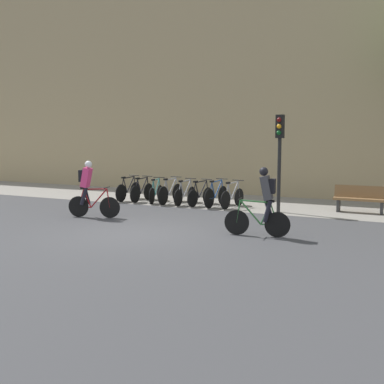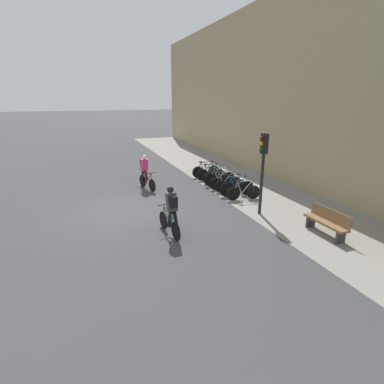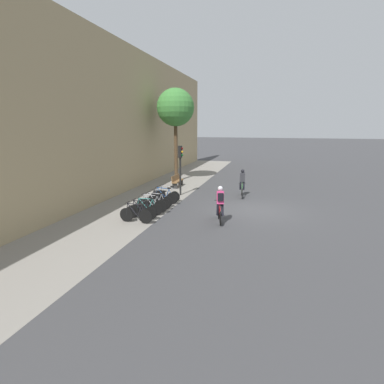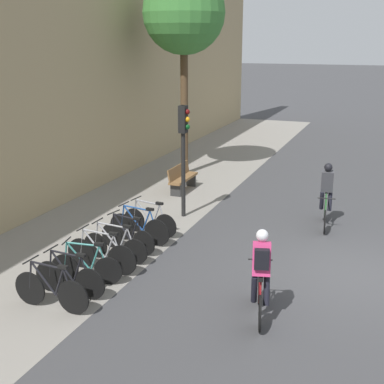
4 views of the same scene
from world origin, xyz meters
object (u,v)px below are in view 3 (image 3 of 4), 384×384
at_px(parked_bike_1, 142,211).
at_px(parked_bike_3, 152,204).
at_px(parked_bike_0, 136,215).
at_px(traffic_light_pole, 180,161).
at_px(parked_bike_2, 147,208).
at_px(parked_bike_4, 156,202).
at_px(parked_bike_6, 164,197).
at_px(cyclist_grey, 242,182).
at_px(parked_bike_7, 168,195).
at_px(bench, 177,181).
at_px(parked_bike_5, 160,199).
at_px(cyclist_pink, 220,203).

distance_m(parked_bike_1, parked_bike_3, 1.24).
xyz_separation_m(parked_bike_0, traffic_light_pole, (6.09, -0.27, 1.84)).
bearing_deg(parked_bike_1, parked_bike_2, -0.07).
distance_m(parked_bike_4, parked_bike_6, 1.24).
distance_m(parked_bike_1, parked_bike_2, 0.62).
height_order(cyclist_grey, parked_bike_7, cyclist_grey).
xyz_separation_m(parked_bike_4, bench, (6.07, 0.79, 0.09)).
bearing_deg(parked_bike_7, parked_bike_2, -180.00).
bearing_deg(bench, cyclist_grey, -109.40).
distance_m(parked_bike_0, parked_bike_4, 2.49).
relative_size(parked_bike_3, parked_bike_7, 1.08).
xyz_separation_m(parked_bike_3, parked_bike_6, (1.86, 0.00, -0.00)).
xyz_separation_m(parked_bike_4, traffic_light_pole, (3.60, -0.27, 1.86)).
bearing_deg(parked_bike_1, parked_bike_4, -0.07).
height_order(parked_bike_3, parked_bike_6, same).
bearing_deg(parked_bike_1, parked_bike_3, -0.03).
bearing_deg(traffic_light_pole, cyclist_grey, -79.75).
relative_size(parked_bike_2, parked_bike_5, 0.99).
bearing_deg(parked_bike_3, parked_bike_0, 179.98).
bearing_deg(bench, parked_bike_0, -174.74).
relative_size(traffic_light_pole, bench, 1.89).
xyz_separation_m(parked_bike_2, parked_bike_4, (1.24, -0.00, 0.00)).
height_order(parked_bike_1, parked_bike_5, parked_bike_1).
xyz_separation_m(cyclist_pink, parked_bike_5, (2.09, 3.80, -0.56)).
bearing_deg(cyclist_pink, parked_bike_2, 86.63).
height_order(parked_bike_4, bench, parked_bike_4).
distance_m(cyclist_grey, parked_bike_2, 6.99).
bearing_deg(parked_bike_5, parked_bike_3, 180.00).
bearing_deg(parked_bike_6, cyclist_pink, -125.48).
bearing_deg(parked_bike_0, parked_bike_1, 0.01).
relative_size(cyclist_pink, parked_bike_1, 1.09).
bearing_deg(cyclist_grey, parked_bike_5, 131.29).
distance_m(parked_bike_1, parked_bike_6, 3.11).
xyz_separation_m(parked_bike_1, parked_bike_7, (3.73, -0.00, -0.01)).
relative_size(cyclist_pink, parked_bike_0, 1.06).
height_order(cyclist_grey, parked_bike_6, cyclist_grey).
height_order(parked_bike_6, parked_bike_7, parked_bike_6).
height_order(cyclist_pink, parked_bike_0, cyclist_pink).
xyz_separation_m(cyclist_grey, parked_bike_7, (-2.45, 4.20, -0.56)).
bearing_deg(parked_bike_0, parked_bike_4, -0.05).
distance_m(cyclist_grey, parked_bike_6, 5.23).
distance_m(parked_bike_0, parked_bike_3, 1.87).
bearing_deg(parked_bike_0, cyclist_grey, -31.72).
distance_m(parked_bike_2, bench, 7.35).
xyz_separation_m(parked_bike_6, parked_bike_7, (0.62, -0.00, -0.02)).
height_order(cyclist_pink, parked_bike_2, cyclist_pink).
bearing_deg(parked_bike_2, cyclist_pink, -93.37).
bearing_deg(parked_bike_4, parked_bike_7, 0.05).
bearing_deg(parked_bike_4, parked_bike_2, 179.93).
distance_m(parked_bike_0, parked_bike_5, 3.11).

